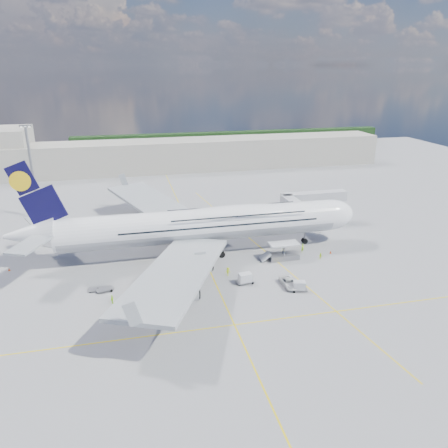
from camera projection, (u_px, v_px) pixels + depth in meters
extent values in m
plane|color=gray|center=(210.00, 272.00, 89.95)|extent=(300.00, 300.00, 0.00)
cube|color=yellow|center=(210.00, 272.00, 89.95)|extent=(0.25, 220.00, 0.01)
cube|color=yellow|center=(234.00, 325.00, 71.65)|extent=(120.00, 0.25, 0.01)
cube|color=yellow|center=(260.00, 247.00, 102.09)|extent=(14.16, 99.06, 0.01)
cylinder|color=white|center=(201.00, 225.00, 96.77)|extent=(62.00, 7.20, 7.20)
cylinder|color=#9EA0A5|center=(201.00, 225.00, 96.82)|extent=(60.76, 7.13, 7.13)
ellipsoid|color=white|center=(236.00, 214.00, 97.80)|extent=(36.00, 6.84, 3.76)
ellipsoid|color=white|center=(330.00, 215.00, 103.39)|extent=(11.52, 7.20, 7.20)
ellipsoid|color=black|center=(342.00, 211.00, 103.88)|extent=(3.84, 4.16, 1.44)
cone|color=white|center=(30.00, 235.00, 88.91)|extent=(10.00, 6.84, 6.84)
cube|color=black|center=(34.00, 193.00, 86.32)|extent=(11.02, 0.46, 14.61)
cylinder|color=yellow|center=(20.00, 181.00, 85.02)|extent=(4.00, 0.60, 4.00)
cube|color=#999EA3|center=(157.00, 206.00, 113.77)|extent=(25.49, 39.15, 3.35)
cube|color=#999EA3|center=(177.00, 273.00, 77.17)|extent=(25.49, 39.15, 3.35)
cylinder|color=#B7BABF|center=(180.00, 223.00, 108.80)|extent=(5.20, 3.50, 3.50)
cylinder|color=#B7BABF|center=(159.00, 211.00, 117.44)|extent=(5.20, 3.50, 3.50)
cylinder|color=#B7BABF|center=(198.00, 264.00, 85.93)|extent=(5.20, 3.50, 3.50)
cylinder|color=#B7BABF|center=(183.00, 292.00, 75.36)|extent=(5.20, 3.50, 3.50)
cylinder|color=gray|center=(305.00, 235.00, 103.69)|extent=(0.44, 0.44, 3.80)
cylinder|color=black|center=(304.00, 241.00, 104.22)|extent=(1.30, 0.90, 1.30)
cylinder|color=gray|center=(201.00, 244.00, 98.35)|extent=(0.56, 0.56, 3.80)
cylinder|color=black|center=(199.00, 245.00, 101.77)|extent=(1.50, 0.90, 1.50)
cube|color=#B7B7BC|center=(293.00, 205.00, 109.88)|extent=(3.00, 10.00, 2.60)
cube|color=#B7B7BC|center=(314.00, 197.00, 116.16)|extent=(18.00, 3.00, 2.60)
cylinder|color=gray|center=(295.00, 214.00, 114.26)|extent=(0.80, 0.80, 7.10)
cylinder|color=black|center=(294.00, 225.00, 115.33)|extent=(0.90, 0.80, 0.90)
cylinder|color=gray|center=(340.00, 208.00, 119.09)|extent=(1.00, 1.00, 7.10)
cube|color=gray|center=(339.00, 218.00, 120.16)|extent=(2.00, 2.00, 0.80)
cylinder|color=#B7B7BC|center=(298.00, 209.00, 106.40)|extent=(3.60, 3.60, 2.80)
cube|color=silver|center=(284.00, 244.00, 95.04)|extent=(6.50, 3.20, 0.35)
cube|color=gray|center=(283.00, 256.00, 96.05)|extent=(6.50, 3.20, 1.10)
cube|color=gray|center=(284.00, 250.00, 95.53)|extent=(0.22, 1.99, 3.00)
cylinder|color=black|center=(274.00, 260.00, 94.46)|extent=(0.70, 0.30, 0.70)
cube|color=silver|center=(265.00, 256.00, 95.00)|extent=(2.16, 2.60, 1.60)
cylinder|color=gray|center=(32.00, 173.00, 118.29)|extent=(0.70, 0.70, 25.00)
cube|color=gray|center=(25.00, 126.00, 113.94)|extent=(3.00, 0.40, 0.60)
cube|color=#B2AD9E|center=(163.00, 156.00, 174.81)|extent=(180.00, 16.00, 12.00)
cube|color=#193814|center=(232.00, 140.00, 225.21)|extent=(160.00, 6.00, 8.00)
cube|color=gray|center=(140.00, 281.00, 85.32)|extent=(3.04, 1.66, 0.18)
cylinder|color=black|center=(134.00, 284.00, 84.56)|extent=(0.44, 0.18, 0.44)
cylinder|color=black|center=(146.00, 280.00, 86.18)|extent=(0.44, 0.18, 0.44)
cube|color=gray|center=(105.00, 289.00, 82.25)|extent=(3.53, 2.58, 0.19)
cylinder|color=black|center=(98.00, 292.00, 81.45)|extent=(0.46, 0.19, 0.46)
cylinder|color=black|center=(112.00, 288.00, 83.15)|extent=(0.46, 0.19, 0.46)
cube|color=gray|center=(165.00, 296.00, 79.92)|extent=(3.01, 1.62, 0.18)
cylinder|color=black|center=(158.00, 299.00, 79.16)|extent=(0.44, 0.18, 0.44)
cylinder|color=black|center=(171.00, 294.00, 80.77)|extent=(0.44, 0.18, 0.44)
cube|color=gray|center=(96.00, 289.00, 82.41)|extent=(3.01, 1.91, 0.17)
cylinder|color=black|center=(90.00, 292.00, 81.70)|extent=(0.41, 0.17, 0.41)
cylinder|color=black|center=(103.00, 288.00, 83.21)|extent=(0.41, 0.17, 0.41)
cube|color=gray|center=(299.00, 289.00, 82.38)|extent=(3.34, 2.35, 0.18)
cylinder|color=black|center=(294.00, 292.00, 81.61)|extent=(0.44, 0.18, 0.44)
cylinder|color=black|center=(304.00, 287.00, 83.24)|extent=(0.44, 0.18, 0.44)
cube|color=silver|center=(299.00, 285.00, 82.10)|extent=(2.54, 2.04, 1.51)
cube|color=gray|center=(245.00, 282.00, 85.15)|extent=(3.51, 2.15, 0.20)
cylinder|color=black|center=(239.00, 284.00, 84.31)|extent=(0.49, 0.20, 0.49)
cylinder|color=black|center=(251.00, 280.00, 86.09)|extent=(0.49, 0.20, 0.49)
cube|color=silver|center=(245.00, 277.00, 84.85)|extent=(2.61, 1.93, 1.66)
cube|color=white|center=(157.00, 276.00, 86.61)|extent=(2.82, 1.54, 1.25)
cube|color=black|center=(157.00, 273.00, 86.34)|extent=(1.08, 1.25, 0.48)
cylinder|color=black|center=(153.00, 280.00, 86.04)|extent=(0.62, 0.24, 0.62)
cylinder|color=black|center=(162.00, 276.00, 87.43)|extent=(0.62, 0.24, 0.62)
cube|color=gray|center=(144.00, 229.00, 110.40)|extent=(7.12, 4.16, 2.06)
cube|color=white|center=(140.00, 222.00, 109.57)|extent=(5.45, 3.79, 2.27)
cube|color=white|center=(154.00, 225.00, 110.63)|extent=(2.42, 2.78, 1.65)
cube|color=black|center=(157.00, 224.00, 110.71)|extent=(0.69, 2.03, 0.93)
cylinder|color=black|center=(153.00, 232.00, 109.95)|extent=(1.13, 0.36, 1.13)
cylinder|color=black|center=(135.00, 230.00, 111.16)|extent=(1.13, 0.36, 1.13)
cube|color=#F54C0C|center=(141.00, 225.00, 109.82)|extent=(5.52, 3.86, 0.52)
cube|color=gray|center=(151.00, 209.00, 125.53)|extent=(7.39, 3.76, 2.17)
cube|color=white|center=(148.00, 203.00, 124.66)|extent=(5.59, 3.55, 2.39)
cube|color=white|center=(160.00, 205.00, 125.77)|extent=(2.35, 2.79, 1.74)
cube|color=black|center=(163.00, 205.00, 125.86)|extent=(0.53, 2.17, 0.98)
cylinder|color=black|center=(160.00, 212.00, 125.06)|extent=(1.19, 0.38, 1.19)
cylinder|color=black|center=(143.00, 210.00, 126.33)|extent=(1.19, 0.38, 1.19)
imported|color=silver|center=(289.00, 283.00, 83.85)|extent=(2.63, 5.54, 1.53)
imported|color=#B3F619|center=(303.00, 248.00, 99.21)|extent=(0.86, 0.74, 1.99)
imported|color=#BAE418|center=(321.00, 256.00, 95.47)|extent=(0.92, 0.84, 1.54)
imported|color=#B1FB1A|center=(112.00, 299.00, 77.77)|extent=(0.76, 1.08, 1.70)
imported|color=#D4FF1A|center=(283.00, 252.00, 97.25)|extent=(0.97, 1.05, 1.79)
imported|color=#C7DD17|center=(228.00, 272.00, 88.13)|extent=(1.31, 0.99, 1.80)
cone|color=#F54C0C|center=(330.00, 252.00, 98.82)|extent=(0.47, 0.47, 0.60)
cube|color=#F54C0C|center=(330.00, 253.00, 98.91)|extent=(0.41, 0.41, 0.03)
cone|color=#F54C0C|center=(190.00, 242.00, 104.52)|extent=(0.39, 0.39, 0.49)
cube|color=#F54C0C|center=(190.00, 243.00, 104.60)|extent=(0.33, 0.33, 0.03)
cone|color=#F54C0C|center=(141.00, 216.00, 122.10)|extent=(0.50, 0.50, 0.64)
cube|color=#F54C0C|center=(141.00, 217.00, 122.20)|extent=(0.43, 0.43, 0.03)
cone|color=#F54C0C|center=(153.00, 268.00, 90.97)|extent=(0.50, 0.50, 0.64)
cube|color=#F54C0C|center=(153.00, 269.00, 91.08)|extent=(0.43, 0.43, 0.03)
cone|color=#F54C0C|center=(145.00, 297.00, 79.81)|extent=(0.45, 0.45, 0.57)
cube|color=#F54C0C|center=(145.00, 298.00, 79.90)|extent=(0.39, 0.39, 0.03)
cone|color=#F54C0C|center=(9.00, 269.00, 90.40)|extent=(0.50, 0.50, 0.63)
cube|color=#F54C0C|center=(9.00, 271.00, 90.51)|extent=(0.43, 0.43, 0.03)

